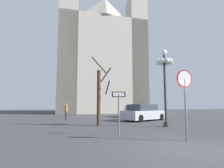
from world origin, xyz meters
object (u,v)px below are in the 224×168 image
stop_sign (185,91)px  street_lamp (164,70)px  pedestrian_walking (66,110)px  parked_car_far_black (132,112)px  cathedral (99,60)px  bare_tree (99,95)px  parked_car_near_silver (144,113)px  one_way_arrow_sign (119,107)px

stop_sign → street_lamp: (1.32, 5.02, 1.86)m
pedestrian_walking → parked_car_far_black: bearing=23.3°
parked_car_far_black → cathedral: bearing=102.3°
bare_tree → parked_car_near_silver: bare_tree is taller
one_way_arrow_sign → parked_car_near_silver: 9.28m
pedestrian_walking → street_lamp: bearing=-46.0°
street_lamp → parked_car_far_black: 11.30m
one_way_arrow_sign → street_lamp: size_ratio=0.40×
cathedral → one_way_arrow_sign: cathedral is taller
stop_sign → bare_tree: bearing=116.8°
stop_sign → pedestrian_walking: size_ratio=1.81×
cathedral → stop_sign: 31.50m
street_lamp → parked_car_far_black: (0.36, 10.83, -3.22)m
cathedral → one_way_arrow_sign: (-0.97, -28.47, -9.06)m
bare_tree → cathedral: bearing=86.2°
stop_sign → parked_car_far_black: size_ratio=0.67×
bare_tree → pedestrian_walking: size_ratio=3.01×
one_way_arrow_sign → parked_car_near_silver: size_ratio=0.44×
one_way_arrow_sign → parked_car_near_silver: bearing=65.3°
stop_sign → pedestrian_walking: bearing=115.4°
street_lamp → bare_tree: bearing=165.9°
parked_car_far_black → pedestrian_walking: size_ratio=2.71×
bare_tree → pedestrian_walking: 7.14m
stop_sign → pedestrian_walking: stop_sign is taller
stop_sign → one_way_arrow_sign: (-2.46, 1.85, -0.64)m
bare_tree → parked_car_near_silver: 6.28m
one_way_arrow_sign → parked_car_far_black: 14.61m
bare_tree → pedestrian_walking: bare_tree is taller
cathedral → pedestrian_walking: size_ratio=22.47×
cathedral → stop_sign: (1.49, -30.32, -8.42)m
cathedral → parked_car_far_black: 17.76m
one_way_arrow_sign → street_lamp: 5.53m
parked_car_far_black → stop_sign: bearing=-96.1°
bare_tree → pedestrian_walking: bearing=114.0°
stop_sign → bare_tree: 6.86m
parked_car_far_black → parked_car_near_silver: bearing=-92.8°
street_lamp → parked_car_near_silver: street_lamp is taller
pedestrian_walking → one_way_arrow_sign: bearing=-71.9°
one_way_arrow_sign → parked_car_near_silver: (3.87, 8.41, -0.66)m
bare_tree → parked_car_near_silver: size_ratio=1.00×
cathedral → parked_car_near_silver: 22.48m
cathedral → pedestrian_walking: 20.63m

